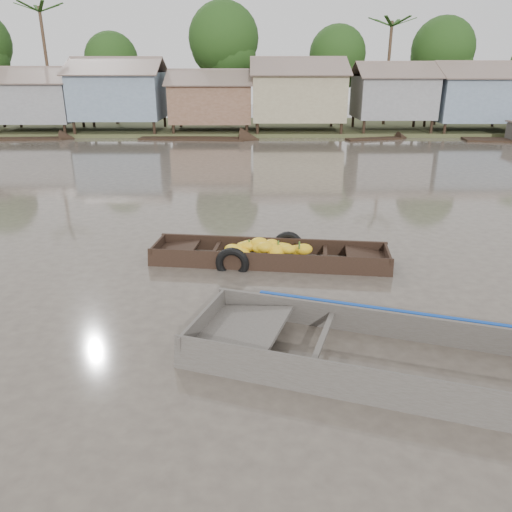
{
  "coord_description": "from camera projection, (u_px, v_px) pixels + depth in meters",
  "views": [
    {
      "loc": [
        -0.8,
        -8.73,
        4.71
      ],
      "look_at": [
        -0.73,
        1.54,
        0.8
      ],
      "focal_mm": 35.0,
      "sensor_mm": 36.0,
      "label": 1
    }
  ],
  "objects": [
    {
      "name": "banana_boat",
      "position": [
        266.0,
        255.0,
        12.83
      ],
      "size": [
        6.18,
        2.19,
        0.86
      ],
      "rotation": [
        0.0,
        0.0,
        -0.13
      ],
      "color": "black",
      "rests_on": "ground"
    },
    {
      "name": "viewer_boat",
      "position": [
        447.0,
        373.0,
        8.05
      ],
      "size": [
        8.86,
        4.85,
        0.69
      ],
      "rotation": [
        0.0,
        0.0,
        -0.32
      ],
      "color": "#403B36",
      "rests_on": "ground"
    },
    {
      "name": "riverbank",
      "position": [
        302.0,
        89.0,
        38.54
      ],
      "size": [
        120.0,
        12.47,
        10.22
      ],
      "color": "#384723",
      "rests_on": "ground"
    },
    {
      "name": "distant_boats",
      "position": [
        454.0,
        140.0,
        32.41
      ],
      "size": [
        44.85,
        16.55,
        1.38
      ],
      "color": "black",
      "rests_on": "ground"
    },
    {
      "name": "ground",
      "position": [
        293.0,
        322.0,
        9.84
      ],
      "size": [
        120.0,
        120.0,
        0.0
      ],
      "primitive_type": "plane",
      "color": "#483F37",
      "rests_on": "ground"
    }
  ]
}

